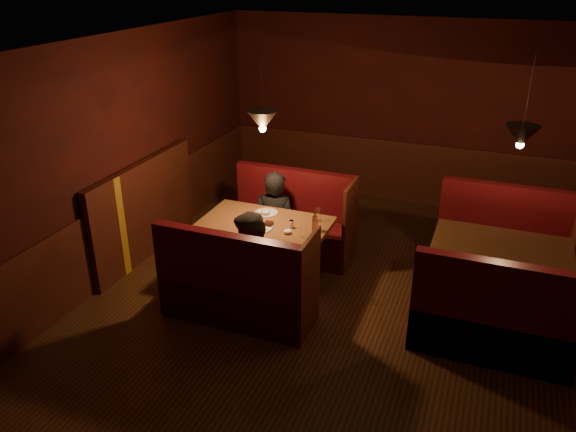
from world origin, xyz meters
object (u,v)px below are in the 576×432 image
at_px(second_bench_far, 501,248).
at_px(diner_b, 252,252).
at_px(diner_a, 275,204).
at_px(main_bench_far, 293,228).
at_px(second_table, 499,262).
at_px(main_bench_near, 236,292).
at_px(second_bench_near, 495,325).
at_px(main_table, 266,237).

distance_m(second_bench_far, diner_b, 3.21).
bearing_deg(diner_a, main_bench_far, -121.28).
bearing_deg(diner_a, second_table, 171.87).
height_order(main_bench_near, diner_a, diner_a).
distance_m(second_bench_far, diner_a, 2.90).
bearing_deg(main_bench_near, main_bench_far, 90.00).
height_order(diner_a, diner_b, diner_a).
relative_size(main_bench_far, second_bench_near, 1.04).
height_order(second_bench_near, diner_b, diner_b).
xyz_separation_m(second_bench_near, diner_b, (-2.55, -0.17, 0.41)).
bearing_deg(main_bench_far, main_table, -91.14).
distance_m(second_bench_near, diner_b, 2.59).
bearing_deg(second_bench_near, main_bench_near, -171.92).
bearing_deg(main_bench_far, second_table, -10.43).
height_order(main_bench_near, second_table, main_bench_near).
bearing_deg(second_bench_near, diner_a, 158.85).
bearing_deg(diner_b, diner_a, 123.48).
relative_size(second_bench_near, diner_a, 1.01).
distance_m(main_bench_near, second_bench_near, 2.68).
relative_size(main_table, main_bench_near, 0.91).
xyz_separation_m(main_bench_near, diner_a, (-0.14, 1.46, 0.43)).
relative_size(second_table, second_bench_far, 0.90).
height_order(main_table, second_bench_near, second_bench_near).
bearing_deg(second_table, diner_b, -157.61).
bearing_deg(diner_a, main_bench_near, 91.78).
height_order(main_bench_far, diner_b, diner_b).
relative_size(main_bench_near, diner_a, 1.05).
relative_size(second_bench_far, diner_a, 1.01).
bearing_deg(second_bench_far, diner_a, -166.67).
bearing_deg(diner_b, second_bench_far, 59.29).
bearing_deg(second_bench_far, main_table, -154.85).
bearing_deg(second_bench_near, main_table, 169.61).
bearing_deg(main_bench_far, second_bench_far, 8.35).
xyz_separation_m(second_table, diner_b, (-2.52, -1.04, 0.17)).
bearing_deg(diner_b, second_table, 44.88).
relative_size(main_bench_far, second_bench_far, 1.04).
bearing_deg(main_bench_near, second_table, 25.48).
bearing_deg(second_table, main_table, -171.76).
bearing_deg(diner_b, main_bench_near, -92.94).
distance_m(main_bench_far, diner_a, 0.53).
distance_m(main_table, main_bench_far, 0.90).
height_order(second_bench_far, second_bench_near, same).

